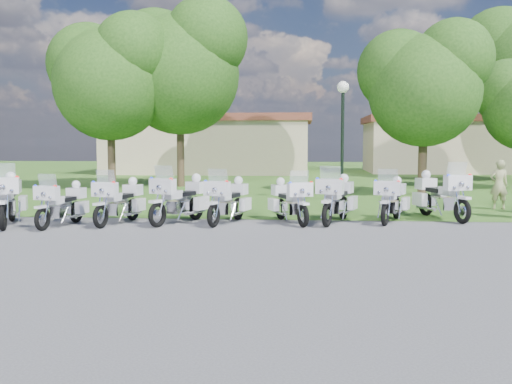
# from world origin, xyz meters

# --- Properties ---
(ground) EXTENTS (100.00, 100.00, 0.00)m
(ground) POSITION_xyz_m (0.00, 0.00, 0.00)
(ground) COLOR #4D4D51
(ground) RESTS_ON ground
(grass_lawn) EXTENTS (100.00, 48.00, 0.01)m
(grass_lawn) POSITION_xyz_m (0.00, 27.00, 0.00)
(grass_lawn) COLOR #3F6A21
(grass_lawn) RESTS_ON ground
(motorcycle_0) EXTENTS (1.39, 2.38, 1.68)m
(motorcycle_0) POSITION_xyz_m (-7.06, 1.43, 0.70)
(motorcycle_0) COLOR black
(motorcycle_0) RESTS_ON ground
(motorcycle_1) EXTENTS (0.91, 2.09, 1.41)m
(motorcycle_1) POSITION_xyz_m (-5.54, 1.40, 0.59)
(motorcycle_1) COLOR black
(motorcycle_1) RESTS_ON ground
(motorcycle_2) EXTENTS (1.05, 2.19, 1.49)m
(motorcycle_2) POSITION_xyz_m (-4.18, 1.94, 0.62)
(motorcycle_2) COLOR black
(motorcycle_2) RESTS_ON ground
(motorcycle_3) EXTENTS (1.39, 2.22, 1.60)m
(motorcycle_3) POSITION_xyz_m (-2.58, 2.23, 0.67)
(motorcycle_3) COLOR black
(motorcycle_3) RESTS_ON ground
(motorcycle_4) EXTENTS (1.14, 2.19, 1.51)m
(motorcycle_4) POSITION_xyz_m (-1.28, 2.33, 0.63)
(motorcycle_4) COLOR black
(motorcycle_4) RESTS_ON ground
(motorcycle_5) EXTENTS (1.26, 2.04, 1.47)m
(motorcycle_5) POSITION_xyz_m (0.39, 2.49, 0.61)
(motorcycle_5) COLOR black
(motorcycle_5) RESTS_ON ground
(motorcycle_6) EXTENTS (1.24, 2.28, 1.58)m
(motorcycle_6) POSITION_xyz_m (1.68, 2.66, 0.66)
(motorcycle_6) COLOR black
(motorcycle_6) RESTS_ON ground
(motorcycle_7) EXTENTS (1.19, 2.14, 1.49)m
(motorcycle_7) POSITION_xyz_m (3.21, 2.96, 0.62)
(motorcycle_7) COLOR black
(motorcycle_7) RESTS_ON ground
(motorcycle_8) EXTENTS (1.35, 2.37, 1.66)m
(motorcycle_8) POSITION_xyz_m (4.68, 3.64, 0.70)
(motorcycle_8) COLOR black
(motorcycle_8) RESTS_ON ground
(lamp_post) EXTENTS (0.44, 0.44, 4.45)m
(lamp_post) POSITION_xyz_m (2.19, 8.53, 3.34)
(lamp_post) COLOR black
(lamp_post) RESTS_ON ground
(tree_0) EXTENTS (6.08, 5.19, 8.10)m
(tree_0) POSITION_xyz_m (-8.27, 13.11, 5.36)
(tree_0) COLOR #38281C
(tree_0) RESTS_ON ground
(tree_1) EXTENTS (6.85, 5.85, 9.14)m
(tree_1) POSITION_xyz_m (-5.36, 14.80, 6.05)
(tree_1) COLOR #38281C
(tree_1) RESTS_ON ground
(tree_2) EXTENTS (5.36, 4.58, 7.15)m
(tree_2) POSITION_xyz_m (5.63, 11.17, 4.73)
(tree_2) COLOR #38281C
(tree_2) RESTS_ON ground
(building_west) EXTENTS (14.56, 8.32, 4.10)m
(building_west) POSITION_xyz_m (-6.00, 28.00, 2.07)
(building_west) COLOR #C1A98B
(building_west) RESTS_ON ground
(building_east) EXTENTS (11.44, 7.28, 4.10)m
(building_east) POSITION_xyz_m (11.00, 30.00, 2.07)
(building_east) COLOR #C1A98B
(building_east) RESTS_ON ground
(bystander_a) EXTENTS (0.60, 0.41, 1.62)m
(bystander_a) POSITION_xyz_m (7.11, 6.10, 0.81)
(bystander_a) COLOR tan
(bystander_a) RESTS_ON ground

